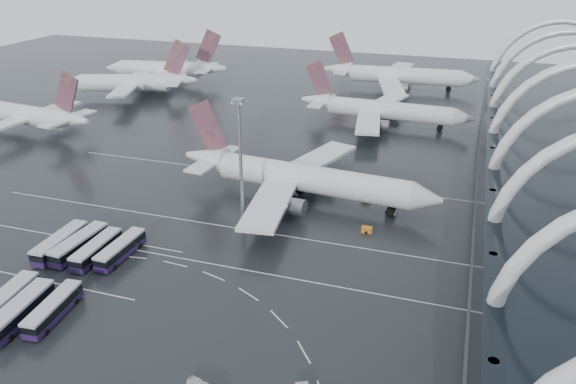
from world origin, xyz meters
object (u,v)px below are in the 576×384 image
(bus_row_far_a, at_px, (5,302))
(gse_cart_belly_e, at_px, (366,199))
(bus_row_near_a, at_px, (60,243))
(bus_row_far_c, at_px, (53,309))
(bus_row_near_b, at_px, (79,244))
(gse_cart_belly_b, at_px, (391,211))
(bus_row_far_b, at_px, (20,311))
(bus_row_near_c, at_px, (97,249))
(jet_remote_west, at_px, (30,116))
(airliner_gate_c, at_px, (397,76))
(bus_row_near_d, at_px, (121,249))
(jet_remote_far, at_px, (168,70))
(gse_cart_belly_a, at_px, (367,230))
(airliner_gate_b, at_px, (381,110))
(airliner_main, at_px, (300,178))
(floodlight_mast, at_px, (240,150))
(jet_remote_mid, at_px, (133,83))

(bus_row_far_a, height_order, gse_cart_belly_e, bus_row_far_a)
(bus_row_near_a, bearing_deg, bus_row_far_c, -145.95)
(bus_row_near_b, height_order, gse_cart_belly_b, bus_row_near_b)
(bus_row_far_a, xyz_separation_m, bus_row_far_b, (3.84, -1.18, 0.02))
(bus_row_near_c, xyz_separation_m, bus_row_far_a, (-3.35, -18.50, 0.14))
(bus_row_near_b, relative_size, gse_cart_belly_b, 5.83)
(jet_remote_west, relative_size, bus_row_far_c, 3.76)
(airliner_gate_c, distance_m, bus_row_near_d, 145.99)
(jet_remote_far, height_order, bus_row_far_b, jet_remote_far)
(jet_remote_west, distance_m, gse_cart_belly_a, 111.93)
(airliner_gate_c, distance_m, bus_row_near_b, 148.77)
(bus_row_near_a, xyz_separation_m, bus_row_near_b, (3.62, 0.70, 0.00))
(jet_remote_west, distance_m, bus_row_near_d, 86.25)
(bus_row_far_b, height_order, gse_cart_belly_a, bus_row_far_b)
(bus_row_near_b, height_order, bus_row_far_b, bus_row_far_b)
(bus_row_near_c, distance_m, bus_row_near_d, 4.35)
(airliner_gate_b, xyz_separation_m, bus_row_far_b, (-34.61, -116.21, -2.85))
(airliner_gate_b, xyz_separation_m, gse_cart_belly_a, (9.76, -71.47, -4.12))
(airliner_main, height_order, gse_cart_belly_a, airliner_main)
(airliner_gate_b, bearing_deg, bus_row_near_a, -110.88)
(gse_cart_belly_b, height_order, gse_cart_belly_e, gse_cart_belly_b)
(bus_row_far_c, distance_m, gse_cart_belly_e, 67.89)
(airliner_gate_b, relative_size, jet_remote_west, 1.16)
(bus_row_far_a, bearing_deg, airliner_gate_c, -18.79)
(jet_remote_west, bearing_deg, gse_cart_belly_e, 177.31)
(airliner_gate_c, xyz_separation_m, bus_row_far_c, (-28.35, -161.81, -3.62))
(bus_row_far_a, height_order, gse_cart_belly_a, bus_row_far_a)
(gse_cart_belly_e, bearing_deg, bus_row_near_a, -141.31)
(jet_remote_west, relative_size, bus_row_far_a, 3.37)
(bus_row_near_c, relative_size, floodlight_mast, 0.47)
(airliner_gate_c, height_order, floodlight_mast, floodlight_mast)
(gse_cart_belly_a, bearing_deg, airliner_gate_c, 95.68)
(bus_row_far_b, distance_m, gse_cart_belly_a, 63.03)
(jet_remote_west, xyz_separation_m, gse_cart_belly_b, (110.75, -20.88, -4.60))
(airliner_gate_c, distance_m, jet_remote_far, 90.54)
(bus_row_near_d, bearing_deg, bus_row_far_b, 171.17)
(gse_cart_belly_b, bearing_deg, floodlight_mast, -148.61)
(jet_remote_west, distance_m, jet_remote_mid, 45.90)
(jet_remote_far, xyz_separation_m, bus_row_near_b, (51.34, -124.57, -3.81))
(airliner_gate_b, height_order, gse_cart_belly_a, airliner_gate_b)
(gse_cart_belly_e, bearing_deg, airliner_main, -165.71)
(bus_row_near_c, relative_size, gse_cart_belly_e, 6.59)
(bus_row_near_d, bearing_deg, airliner_main, -33.35)
(jet_remote_mid, distance_m, bus_row_far_b, 133.79)
(airliner_gate_b, xyz_separation_m, floodlight_mast, (-14.04, -78.04, 12.14))
(jet_remote_far, bearing_deg, gse_cart_belly_b, 128.52)
(bus_row_near_d, bearing_deg, jet_remote_far, 26.68)
(jet_remote_west, xyz_separation_m, gse_cart_belly_a, (107.51, -30.82, -4.65))
(airliner_main, xyz_separation_m, bus_row_far_c, (-22.94, -53.14, -3.47))
(bus_row_near_c, height_order, gse_cart_belly_e, bus_row_near_c)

